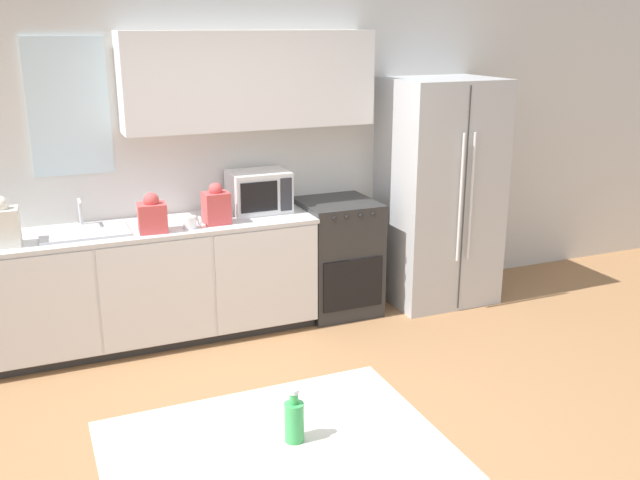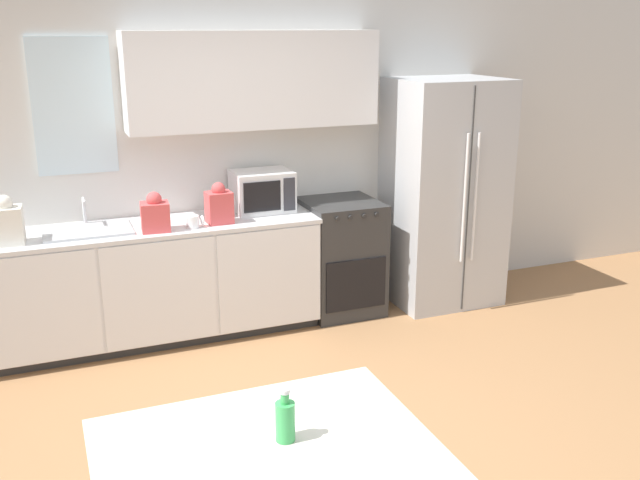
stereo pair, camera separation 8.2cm
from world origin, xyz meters
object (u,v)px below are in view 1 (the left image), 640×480
Objects in this scene: microwave at (259,191)px; coffee_mug at (191,222)px; refrigerator at (439,192)px; oven_range at (338,257)px; dining_table at (276,471)px; drink_bottle at (294,420)px.

coffee_mug is at bearing -155.44° from microwave.
refrigerator is 4.17× the size of microwave.
refrigerator is (0.91, -0.06, 0.48)m from oven_range.
microwave is at bearing 72.92° from dining_table.
coffee_mug is at bearing 83.48° from dining_table.
drink_bottle is at bearing -117.22° from oven_range.
refrigerator is at bearing -5.84° from microwave.
refrigerator is 2.15m from coffee_mug.
microwave is 2.06× the size of drink_bottle.
microwave is 3.05m from drink_bottle.
oven_range is 2.07× the size of microwave.
dining_table is at bearing -107.08° from microwave.
oven_range is 0.74× the size of dining_table.
microwave is (-0.63, 0.10, 0.58)m from oven_range.
refrigerator is 3.64m from drink_bottle.
oven_range is 1.33m from coffee_mug.
drink_bottle reaches higher than dining_table.
dining_table is at bearing -96.52° from coffee_mug.
drink_bottle is (-0.82, -2.93, -0.19)m from microwave.
dining_table is (-2.45, -2.80, -0.27)m from refrigerator.
refrigerator reaches higher than coffee_mug.
drink_bottle reaches higher than coffee_mug.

